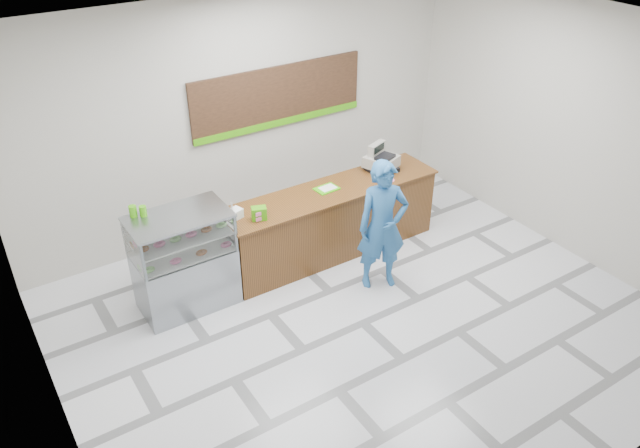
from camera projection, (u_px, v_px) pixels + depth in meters
floor at (363, 323)px, 7.80m from camera, size 7.00×7.00×0.00m
back_wall at (245, 116)px, 9.03m from camera, size 7.00×0.00×7.00m
ceiling at (377, 43)px, 5.97m from camera, size 7.00×7.00×0.00m
sales_counter at (331, 221)px, 8.89m from camera, size 3.26×0.76×1.03m
display_case at (184, 261)px, 7.78m from camera, size 1.22×0.72×1.33m
menu_board at (279, 97)px, 9.16m from camera, size 2.80×0.06×0.90m
cash_register at (381, 161)px, 9.07m from camera, size 0.53×0.54×0.38m
card_terminal at (391, 167)px, 9.17m from camera, size 0.09×0.17×0.04m
serving_tray at (327, 189)px, 8.63m from camera, size 0.34×0.25×0.02m
napkin_box at (236, 213)px, 7.96m from camera, size 0.18×0.18×0.12m
straw_cup at (233, 215)px, 7.91m from camera, size 0.09×0.09×0.13m
promo_box at (259, 213)px, 7.91m from camera, size 0.22×0.19×0.17m
donut_decal at (388, 180)px, 8.87m from camera, size 0.18×0.18×0.00m
green_cup_left at (133, 211)px, 7.39m from camera, size 0.09×0.09×0.14m
green_cup_right at (143, 211)px, 7.41m from camera, size 0.08×0.08×0.13m
customer at (382, 226)px, 8.05m from camera, size 0.77×0.65×1.81m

